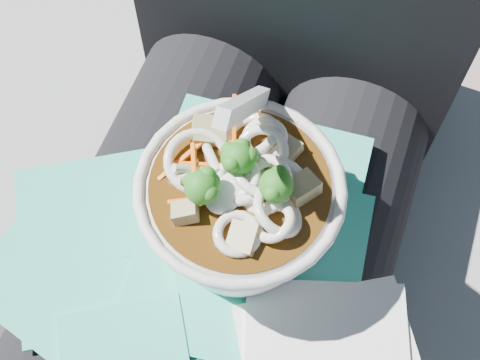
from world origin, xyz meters
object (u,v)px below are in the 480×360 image
(stone_ledge, at_px, (255,256))
(lap, at_px, (212,286))
(plastic_bag, at_px, (177,262))
(udon_bowl, at_px, (241,204))
(person_body, at_px, (243,193))

(stone_ledge, bearing_deg, lap, -90.00)
(stone_ledge, bearing_deg, plastic_bag, -97.93)
(plastic_bag, bearing_deg, lap, 34.06)
(lap, height_order, udon_bowl, udon_bowl)
(stone_ledge, relative_size, person_body, 1.03)
(stone_ledge, distance_m, lap, 0.33)
(plastic_bag, bearing_deg, udon_bowl, 44.23)
(person_body, distance_m, udon_bowl, 0.14)
(lap, relative_size, plastic_bag, 1.30)
(stone_ledge, height_order, udon_bowl, udon_bowl)
(person_body, xyz_separation_m, udon_bowl, (0.02, -0.07, 0.12))
(plastic_bag, xyz_separation_m, udon_bowl, (0.04, 0.04, 0.06))
(udon_bowl, bearing_deg, person_body, 107.31)
(udon_bowl, bearing_deg, stone_ledge, 99.41)
(person_body, bearing_deg, udon_bowl, -72.69)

